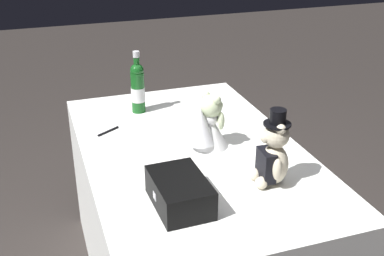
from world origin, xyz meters
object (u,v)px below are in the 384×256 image
teddy_bear_bride (208,125)px  gift_case_black (180,192)px  signing_pen (109,131)px  champagne_bottle (138,87)px  teddy_bear_groom (273,155)px

teddy_bear_bride → gift_case_black: teddy_bear_bride is taller
signing_pen → champagne_bottle: bearing=136.0°
teddy_bear_bride → champagne_bottle: 0.53m
teddy_bear_groom → gift_case_black: 0.38m
teddy_bear_groom → gift_case_black: bearing=-84.8°
teddy_bear_groom → champagne_bottle: 0.91m
teddy_bear_groom → champagne_bottle: bearing=-159.2°
champagne_bottle → gift_case_black: bearing=-3.6°
gift_case_black → signing_pen: bearing=-169.1°
teddy_bear_bride → champagne_bottle: champagne_bottle is taller
signing_pen → teddy_bear_groom: bearing=38.0°
teddy_bear_bride → gift_case_black: bearing=-32.7°
gift_case_black → teddy_bear_groom: bearing=95.2°
teddy_bear_groom → signing_pen: teddy_bear_groom is taller
champagne_bottle → gift_case_black: (0.88, -0.06, -0.08)m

